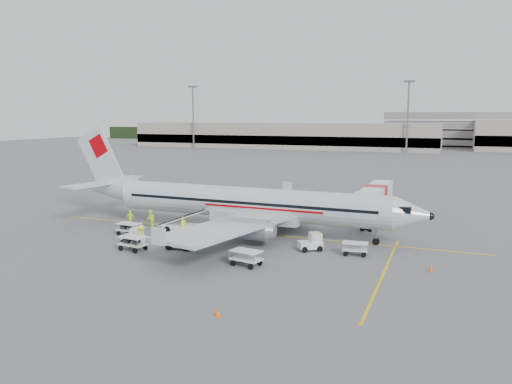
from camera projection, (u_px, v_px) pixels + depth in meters
ground at (249, 233)px, 48.96m from camera, size 360.00×360.00×0.00m
stripe_lead at (249, 233)px, 48.96m from camera, size 44.00×0.20×0.01m
stripe_cross at (384, 273)px, 36.55m from camera, size 0.20×20.00×0.01m
terminal_west at (282, 135)px, 182.38m from camera, size 110.00×22.00×9.00m
parking_garage at (472, 128)px, 186.18m from camera, size 62.00×24.00×14.00m
treeline at (406, 136)px, 209.61m from camera, size 300.00×3.00×6.00m
mast_west at (193, 117)px, 181.18m from camera, size 3.20×1.20×22.00m
mast_center at (408, 118)px, 154.13m from camera, size 3.20×1.20×22.00m
aircraft at (249, 182)px, 48.42m from camera, size 37.42×29.71×10.10m
jet_bridge at (375, 203)px, 54.33m from camera, size 3.04×14.93×3.91m
belt_loader at (184, 218)px, 49.10m from camera, size 5.61×2.86×2.90m
tug_fore at (310, 242)px, 42.50m from camera, size 2.27×2.04×1.52m
tug_mid at (180, 238)px, 43.06m from camera, size 2.50×1.60×1.83m
tug_aft at (133, 236)px, 44.66m from camera, size 2.00×1.21×1.50m
cart_loaded_a at (133, 243)px, 42.52m from camera, size 2.56×1.75×1.24m
cart_loaded_b at (129, 229)px, 47.98m from camera, size 2.43×1.61×1.19m
cart_empty_a at (246, 258)px, 38.11m from camera, size 2.59×1.86×1.23m
cart_empty_b at (355, 249)px, 41.09m from camera, size 2.20×1.46×1.08m
cone_nose at (431, 268)px, 36.80m from camera, size 0.35×0.35×0.57m
cone_port at (258, 206)px, 61.52m from camera, size 0.42×0.42×0.69m
cone_stbd at (218, 312)px, 28.48m from camera, size 0.36×0.36×0.59m
crew_a at (183, 226)px, 48.20m from camera, size 0.72×0.76×1.75m
crew_b at (151, 219)px, 51.14m from camera, size 1.14×1.14×1.86m
crew_c at (141, 236)px, 43.93m from camera, size 1.06×1.38×1.89m
crew_d at (131, 218)px, 52.04m from camera, size 0.99×0.47×1.65m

